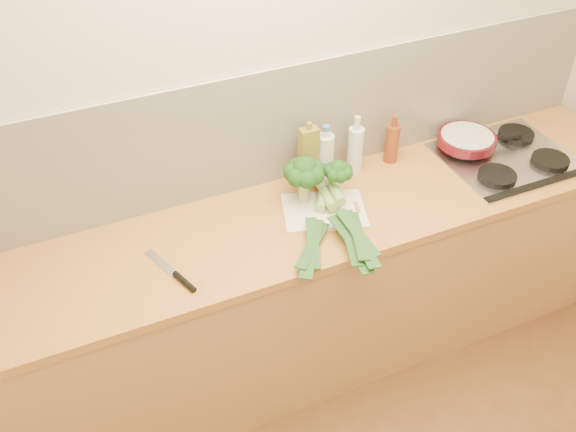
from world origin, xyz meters
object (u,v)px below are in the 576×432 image
at_px(gas_hob, 507,157).
at_px(skillet, 467,139).
at_px(chefs_knife, 179,277).
at_px(chopping_board, 324,210).

relative_size(gas_hob, skillet, 1.48).
distance_m(chefs_knife, skillet, 1.51).
height_order(gas_hob, skillet, skillet).
bearing_deg(skillet, chefs_knife, -153.20).
distance_m(gas_hob, chefs_knife, 1.63).
relative_size(chopping_board, chefs_knife, 1.15).
relative_size(chopping_board, skillet, 0.87).
distance_m(gas_hob, skillet, 0.20).
xyz_separation_m(chopping_board, chefs_knife, (-0.67, -0.13, 0.00)).
xyz_separation_m(gas_hob, chopping_board, (-0.95, 0.00, -0.01)).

